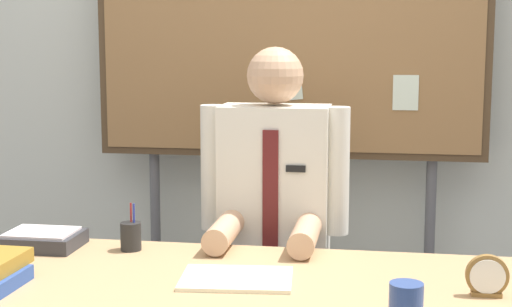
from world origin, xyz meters
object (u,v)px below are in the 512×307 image
coffee_mug (406,302)px  desk (246,307)px  desk_clock (487,277)px  bulletin_board (289,36)px  pen_holder (131,236)px  paper_tray (42,239)px  open_notebook (237,279)px  person (274,252)px

coffee_mug → desk: bearing=149.7°
desk_clock → desk: bearing=176.3°
coffee_mug → bulletin_board: bearing=109.8°
desk → bulletin_board: size_ratio=0.92×
desk → pen_holder: size_ratio=11.62×
desk → coffee_mug: bearing=-30.3°
bulletin_board → paper_tray: bearing=-134.0°
open_notebook → pen_holder: pen_holder is taller
open_notebook → coffee_mug: coffee_mug is taller
paper_tray → desk: bearing=-17.2°
person → open_notebook: 0.63m
open_notebook → person: bearing=87.8°
person → desk_clock: 0.95m
desk_clock → pen_holder: size_ratio=0.74×
bulletin_board → coffee_mug: (0.46, -1.28, -0.67)m
desk → coffee_mug: 0.55m
desk → open_notebook: bearing=-140.5°
person → bulletin_board: size_ratio=0.71×
bulletin_board → paper_tray: 1.28m
desk → desk_clock: (0.68, -0.04, 0.14)m
coffee_mug → open_notebook: bearing=152.8°
person → open_notebook: bearing=-92.2°
paper_tray → desk_clock: bearing=-10.9°
desk → open_notebook: size_ratio=5.71×
person → open_notebook: (-0.02, -0.62, 0.09)m
desk → pen_holder: (-0.44, 0.25, 0.14)m
desk_clock → coffee_mug: size_ratio=1.22×
open_notebook → paper_tray: 0.77m
open_notebook → pen_holder: (-0.41, 0.27, 0.04)m
person → desk_clock: bearing=-43.2°
open_notebook → paper_tray: paper_tray is taller
pen_holder → coffee_mug: bearing=-30.0°
desk → coffee_mug: size_ratio=19.21×
open_notebook → coffee_mug: 0.55m
bulletin_board → desk_clock: size_ratio=17.15×
person → pen_holder: 0.58m
person → bulletin_board: (-0.00, 0.41, 0.80)m
coffee_mug → pen_holder: 1.04m
open_notebook → desk_clock: size_ratio=2.77×
bulletin_board → paper_tray: size_ratio=7.76×
bulletin_board → coffee_mug: size_ratio=20.85×
pen_holder → paper_tray: (-0.31, -0.02, -0.02)m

